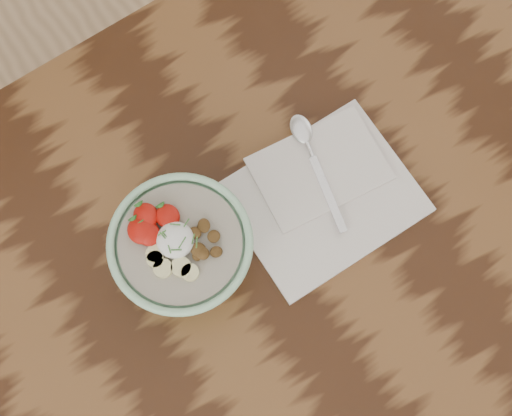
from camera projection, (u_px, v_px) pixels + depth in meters
The scene contains 4 objects.
table at pixel (268, 287), 106.07cm from camera, with size 160.00×90.00×75.00cm.
breakfast_bowl at pixel (182, 249), 91.76cm from camera, with size 18.33×18.33×12.08cm.
napkin at pixel (323, 192), 99.64cm from camera, with size 24.73×20.95×1.50cm.
spoon at pixel (308, 145), 100.15cm from camera, with size 6.23×18.26×0.96cm.
Camera 1 is at (-10.83, -12.89, 171.11)cm, focal length 50.00 mm.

